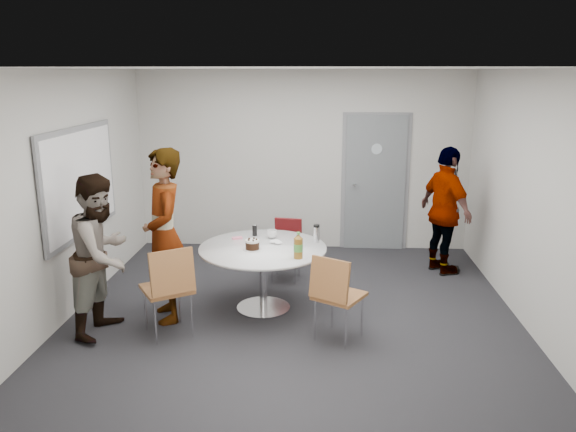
# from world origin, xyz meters

# --- Properties ---
(floor) EXTENTS (5.00, 5.00, 0.00)m
(floor) POSITION_xyz_m (0.00, 0.00, 0.00)
(floor) COLOR #232327
(floor) RESTS_ON ground
(ceiling) EXTENTS (5.00, 5.00, 0.00)m
(ceiling) POSITION_xyz_m (0.00, 0.00, 2.70)
(ceiling) COLOR silver
(ceiling) RESTS_ON wall_back
(wall_back) EXTENTS (5.00, 0.00, 5.00)m
(wall_back) POSITION_xyz_m (0.00, 2.50, 1.35)
(wall_back) COLOR beige
(wall_back) RESTS_ON floor
(wall_left) EXTENTS (0.00, 5.00, 5.00)m
(wall_left) POSITION_xyz_m (-2.50, 0.00, 1.35)
(wall_left) COLOR beige
(wall_left) RESTS_ON floor
(wall_right) EXTENTS (0.00, 5.00, 5.00)m
(wall_right) POSITION_xyz_m (2.50, 0.00, 1.35)
(wall_right) COLOR beige
(wall_right) RESTS_ON floor
(wall_front) EXTENTS (5.00, 0.00, 5.00)m
(wall_front) POSITION_xyz_m (0.00, -2.50, 1.35)
(wall_front) COLOR beige
(wall_front) RESTS_ON floor
(door) EXTENTS (1.02, 0.17, 2.12)m
(door) POSITION_xyz_m (1.10, 2.48, 1.03)
(door) COLOR slate
(door) RESTS_ON wall_back
(whiteboard) EXTENTS (0.04, 1.90, 1.25)m
(whiteboard) POSITION_xyz_m (-2.46, 0.20, 1.45)
(whiteboard) COLOR gray
(whiteboard) RESTS_ON wall_left
(table) EXTENTS (1.44, 1.44, 1.04)m
(table) POSITION_xyz_m (-0.34, 0.06, 0.65)
(table) COLOR white
(table) RESTS_ON floor
(chair_near_left) EXTENTS (0.66, 0.67, 0.98)m
(chair_near_left) POSITION_xyz_m (-1.23, -0.71, 0.60)
(chair_near_left) COLOR brown
(chair_near_left) RESTS_ON floor
(chair_near_right) EXTENTS (0.61, 0.63, 0.92)m
(chair_near_right) POSITION_xyz_m (0.44, -0.71, 0.56)
(chair_near_right) COLOR brown
(chair_near_right) RESTS_ON floor
(chair_far) EXTENTS (0.43, 0.46, 0.79)m
(chair_far) POSITION_xyz_m (-0.15, 1.11, 0.48)
(chair_far) COLOR maroon
(chair_far) RESTS_ON floor
(person_main) EXTENTS (0.69, 0.81, 1.90)m
(person_main) POSITION_xyz_m (-1.39, -0.24, 0.95)
(person_main) COLOR #A5C6EA
(person_main) RESTS_ON floor
(person_left) EXTENTS (0.77, 0.92, 1.69)m
(person_left) POSITION_xyz_m (-1.95, -0.59, 0.84)
(person_left) COLOR white
(person_left) RESTS_ON floor
(person_right) EXTENTS (0.80, 1.09, 1.72)m
(person_right) POSITION_xyz_m (1.95, 1.43, 0.86)
(person_right) COLOR black
(person_right) RESTS_ON floor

